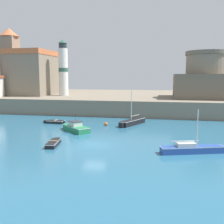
# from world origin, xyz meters

# --- Properties ---
(ground_plane) EXTENTS (200.00, 200.00, 0.00)m
(ground_plane) POSITION_xyz_m (0.00, 0.00, 0.00)
(ground_plane) COLOR #28607F
(quay_seawall) EXTENTS (120.00, 40.00, 3.11)m
(quay_seawall) POSITION_xyz_m (0.00, 39.45, 1.55)
(quay_seawall) COLOR gray
(quay_seawall) RESTS_ON ground
(dinghy_black_0) EXTENTS (1.54, 3.81, 0.56)m
(dinghy_black_0) POSITION_xyz_m (-4.41, -1.23, 0.26)
(dinghy_black_0) COLOR black
(dinghy_black_0) RESTS_ON ground
(sailboat_blue_1) EXTENTS (6.85, 3.11, 4.41)m
(sailboat_blue_1) POSITION_xyz_m (10.49, -1.18, 0.43)
(sailboat_blue_1) COLOR #284C9E
(sailboat_blue_1) RESTS_ON ground
(dinghy_black_2) EXTENTS (3.63, 1.47, 0.52)m
(dinghy_black_2) POSITION_xyz_m (-9.96, 11.82, 0.25)
(dinghy_black_2) COLOR black
(dinghy_black_2) RESTS_ON ground
(sailboat_black_3) EXTENTS (3.64, 6.15, 5.39)m
(sailboat_black_3) POSITION_xyz_m (2.66, 12.96, 0.46)
(sailboat_black_3) COLOR black
(sailboat_black_3) RESTS_ON ground
(motorboat_green_4) EXTENTS (5.06, 4.76, 2.35)m
(motorboat_green_4) POSITION_xyz_m (-4.54, 6.50, 0.53)
(motorboat_green_4) COLOR #237A4C
(motorboat_green_4) RESTS_ON ground
(mooring_buoy) EXTENTS (0.53, 0.53, 0.53)m
(mooring_buoy) POSITION_xyz_m (-1.28, 11.40, 0.26)
(mooring_buoy) COLOR orange
(mooring_buoy) RESTS_ON ground
(church) EXTENTS (13.12, 17.72, 16.23)m
(church) POSITION_xyz_m (-24.76, 34.28, 8.87)
(church) COLOR gray
(church) RESTS_ON quay_seawall
(fortress) EXTENTS (13.04, 13.04, 9.69)m
(fortress) POSITION_xyz_m (16.00, 30.60, 6.66)
(fortress) COLOR #685E4F
(fortress) RESTS_ON quay_seawall
(lighthouse) EXTENTS (2.21, 2.21, 12.95)m
(lighthouse) POSITION_xyz_m (-16.00, 31.08, 9.39)
(lighthouse) COLOR silver
(lighthouse) RESTS_ON quay_seawall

